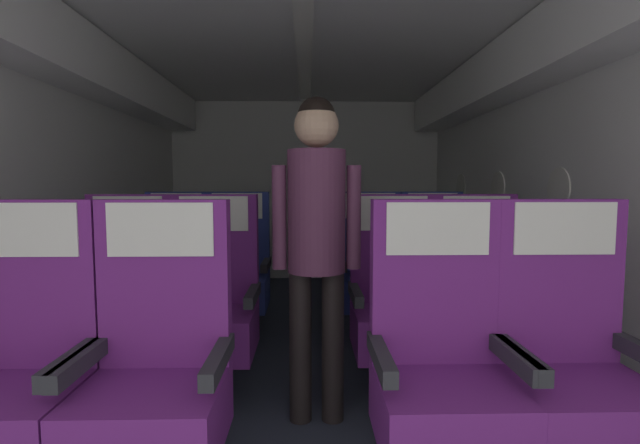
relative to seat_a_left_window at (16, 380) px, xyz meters
The scene contains 15 objects.
ground 1.70m from the seat_a_left_window, 51.21° to the left, with size 3.54×5.99×0.02m, color #2D3342.
fuselage_shell 2.16m from the seat_a_left_window, 56.38° to the left, with size 3.42×5.64×2.24m.
seat_a_left_window is the anchor object (origin of this frame).
seat_a_left_aisle 0.50m from the seat_a_left_window, ahead, with size 0.52×0.47×1.12m.
seat_a_right_aisle 2.02m from the seat_a_left_window, ahead, with size 0.52×0.47×1.12m.
seat_a_right_window 1.54m from the seat_a_left_window, ahead, with size 0.52×0.47×1.12m.
seat_b_left_window 0.94m from the seat_a_left_window, 89.33° to the left, with size 0.52×0.47×1.12m.
seat_b_left_aisle 1.06m from the seat_a_left_window, 61.44° to the left, with size 0.52×0.47×1.12m.
seat_b_right_aisle 2.23m from the seat_a_left_window, 24.68° to the left, with size 0.52×0.47×1.12m.
seat_b_right_window 1.80m from the seat_a_left_window, 31.13° to the left, with size 0.52×0.47×1.12m.
seat_c_left_window 1.89m from the seat_a_left_window, 89.53° to the left, with size 0.52×0.47×1.12m.
seat_c_left_aisle 1.94m from the seat_a_left_window, 75.34° to the left, with size 0.52×0.47×1.12m.
seat_c_right_aisle 2.78m from the seat_a_left_window, 42.90° to the left, with size 0.52×0.47×1.12m.
seat_c_right_window 2.43m from the seat_a_left_window, 50.78° to the left, with size 0.52×0.47×1.12m.
flight_attendant 1.33m from the seat_a_left_window, 28.36° to the left, with size 0.43×0.28×1.59m.
Camera 1 is at (0.03, -0.08, 1.17)m, focal length 25.57 mm.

